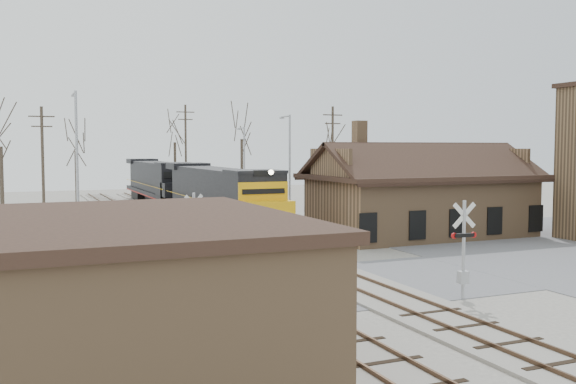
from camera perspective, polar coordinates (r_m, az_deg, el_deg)
name	(u,v)px	position (r m, az deg, el deg)	size (l,w,h in m)	color
ground	(351,283)	(29.16, 5.62, -8.08)	(140.00, 140.00, 0.00)	#A7A297
road	(351,283)	(29.16, 5.62, -8.05)	(60.00, 9.00, 0.03)	slate
track_main	(242,238)	(42.72, -4.11, -4.12)	(3.40, 90.00, 0.24)	#A7A297
track_siding	(175,242)	(41.49, -10.02, -4.41)	(3.40, 90.00, 0.24)	#A7A297
depot	(420,201)	(45.22, 11.67, -0.76)	(15.20, 9.31, 7.90)	#946F4C
commercial_building	(51,303)	(17.46, -20.34, -9.27)	(12.40, 10.40, 4.30)	#946F4C
locomotive_lead	(221,197)	(46.82, -5.97, -0.44)	(3.18, 21.31, 4.73)	black
locomotive_trailing	(159,182)	(67.71, -11.37, 0.87)	(3.18, 21.31, 4.48)	black
crossbuck_near	(463,253)	(26.65, 15.33, -5.25)	(1.14, 0.30, 3.98)	#A5A8AD
crossbuck_far	(194,237)	(30.78, -8.34, -3.94)	(1.09, 0.45, 3.95)	#A5A8AD
streetlight_a	(77,158)	(44.19, -18.27, 2.93)	(0.25, 2.04, 9.76)	#A5A8AD
streetlight_b	(289,162)	(52.39, 0.09, 2.70)	(0.25, 2.04, 8.73)	#A5A8AD
streetlight_c	(244,161)	(66.62, -3.95, 2.73)	(0.25, 2.04, 8.19)	#A5A8AD
utility_pole_a	(43,162)	(55.44, -20.97, 2.51)	(2.00, 0.24, 9.37)	#382D23
utility_pole_b	(186,152)	(71.23, -9.07, 3.55)	(2.00, 0.24, 10.73)	#382D23
utility_pole_c	(332,157)	(60.57, 3.98, 3.13)	(2.00, 0.24, 9.92)	#382D23
tree_a	(0,134)	(55.60, -24.21, 4.75)	(4.10, 4.10, 10.06)	#382D23
tree_b	(76,141)	(64.73, -18.34, 4.29)	(3.82, 3.82, 9.36)	#382D23
tree_c	(175,133)	(77.29, -10.04, 5.18)	(4.45, 4.45, 10.91)	#382D23
tree_d	(242,128)	(70.05, -4.14, 5.66)	(4.66, 4.66, 11.42)	#382D23
tree_e	(336,144)	(71.19, 4.32, 4.32)	(3.73, 3.73, 9.14)	#382D23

